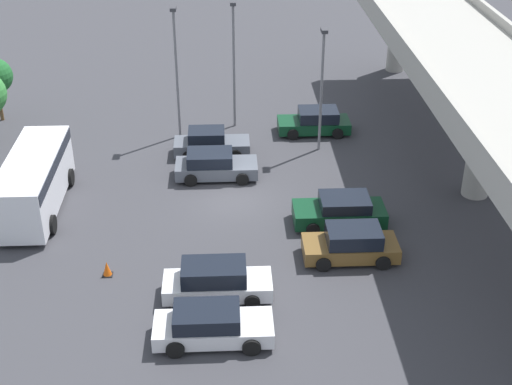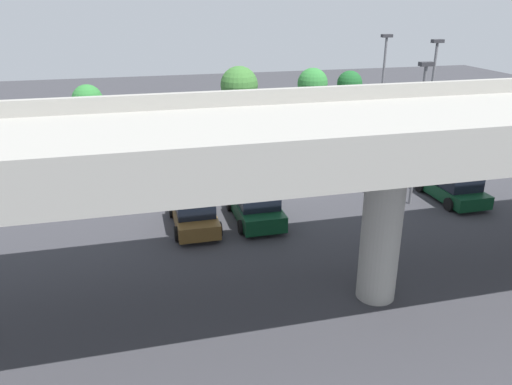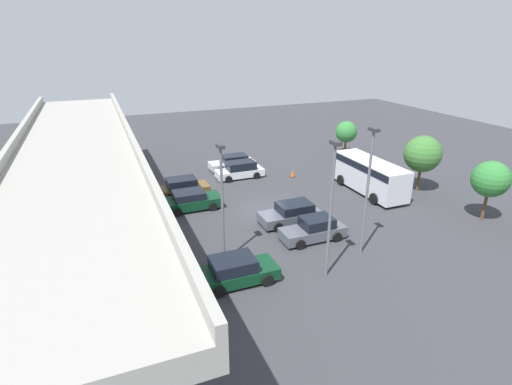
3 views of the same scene
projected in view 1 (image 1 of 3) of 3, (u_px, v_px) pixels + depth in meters
name	position (u px, v px, depth m)	size (l,w,h in m)	color
ground_plane	(232.00, 200.00, 37.50)	(90.78, 90.78, 0.00)	#38383D
highway_overpass	(492.00, 92.00, 35.19)	(40.67, 7.08, 7.15)	#9E9B93
parked_car_0	(315.00, 122.00, 44.59)	(2.21, 4.47, 1.55)	#0C381E
parked_car_1	(210.00, 143.00, 41.87)	(2.01, 4.43, 1.58)	#515660
parked_car_2	(214.00, 165.00, 39.38)	(2.21, 4.52, 1.54)	#515660
parked_car_3	(340.00, 211.00, 35.08)	(2.25, 4.52, 1.50)	#0C381E
parked_car_4	(351.00, 244.00, 32.44)	(2.14, 4.33, 1.58)	brown
parked_car_5	(216.00, 281.00, 29.96)	(2.03, 4.59, 1.61)	silver
parked_car_6	(211.00, 325.00, 27.56)	(2.10, 4.65, 1.48)	silver
shuttle_bus	(34.00, 179.00, 35.92)	(7.85, 2.74, 2.88)	silver
lamp_post_near_aisle	(176.00, 63.00, 42.19)	(0.70, 0.35, 8.07)	slate
lamp_post_mid_lot	(234.00, 55.00, 43.61)	(0.70, 0.35, 7.98)	slate
lamp_post_by_overpass	(322.00, 80.00, 40.70)	(0.70, 0.35, 7.37)	slate
traffic_cone	(107.00, 269.00, 31.47)	(0.44, 0.44, 0.70)	black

